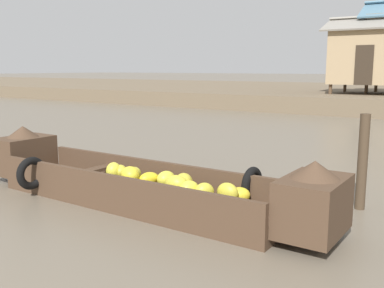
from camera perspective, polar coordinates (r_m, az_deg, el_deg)
name	(u,v)px	position (r m, az deg, el deg)	size (l,w,h in m)	color
ground_plane	(271,158)	(10.08, 10.10, -1.83)	(300.00, 300.00, 0.00)	#665B4C
banana_boat	(139,182)	(6.61, -6.90, -4.90)	(6.05, 1.76, 0.97)	#473323
stilt_house_left	(372,55)	(23.40, 22.18, 10.56)	(4.14, 3.62, 3.72)	#4C3826
mooring_post	(363,162)	(6.70, 21.14, -2.19)	(0.14, 0.14, 1.37)	#423323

